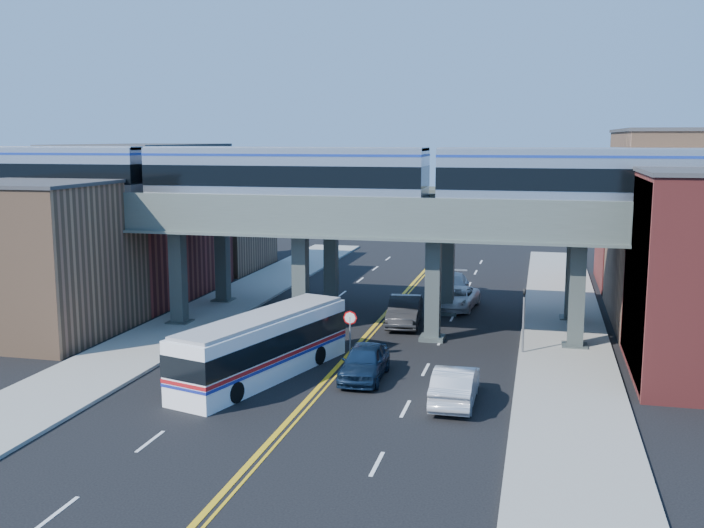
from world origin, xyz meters
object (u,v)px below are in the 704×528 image
at_px(car_lane_c, 457,298).
at_px(car_lane_d, 451,286).
at_px(car_parked_curb, 455,385).
at_px(traffic_signal, 524,313).
at_px(transit_bus, 263,347).
at_px(car_lane_a, 364,362).
at_px(stop_sign, 350,327).
at_px(car_lane_b, 405,311).
at_px(transit_train, 285,175).

distance_m(car_lane_c, car_lane_d, 3.61).
bearing_deg(car_parked_curb, traffic_signal, -107.32).
height_order(transit_bus, car_lane_a, transit_bus).
height_order(stop_sign, car_lane_b, stop_sign).
bearing_deg(car_lane_a, transit_train, 127.73).
height_order(stop_sign, car_parked_curb, stop_sign).
height_order(transit_train, car_lane_c, transit_train).
xyz_separation_m(stop_sign, car_lane_c, (4.16, 13.84, -1.02)).
xyz_separation_m(car_lane_c, car_lane_d, (-0.78, 3.52, 0.14)).
bearing_deg(transit_bus, car_lane_c, -6.47).
height_order(car_lane_a, car_lane_b, car_lane_b).
xyz_separation_m(transit_train, car_lane_b, (6.71, 3.26, -8.55)).
height_order(stop_sign, car_lane_d, stop_sign).
relative_size(stop_sign, car_lane_d, 0.44).
bearing_deg(transit_train, stop_sign, -43.81).
bearing_deg(car_lane_c, car_lane_b, -109.50).
relative_size(traffic_signal, car_lane_d, 0.68).
height_order(car_lane_a, car_lane_c, car_lane_a).
distance_m(transit_bus, car_lane_a, 5.01).
relative_size(transit_bus, car_lane_d, 1.96).
bearing_deg(car_lane_c, car_lane_a, -92.90).
relative_size(stop_sign, car_lane_a, 0.53).
height_order(transit_train, car_parked_curb, transit_train).
xyz_separation_m(transit_bus, car_lane_d, (6.75, 21.49, -0.65)).
relative_size(traffic_signal, car_lane_b, 0.75).
bearing_deg(transit_train, car_parked_curb, -43.14).
bearing_deg(car_lane_a, car_lane_d, 83.08).
relative_size(stop_sign, car_lane_c, 0.49).
relative_size(transit_bus, car_lane_b, 2.17).
distance_m(traffic_signal, car_lane_c, 11.94).
bearing_deg(stop_sign, traffic_signal, 18.63).
bearing_deg(car_parked_curb, car_lane_c, -84.11).
relative_size(transit_train, car_parked_curb, 10.11).
height_order(stop_sign, transit_bus, transit_bus).
height_order(traffic_signal, car_lane_b, traffic_signal).
bearing_deg(car_lane_d, car_lane_b, -104.37).
relative_size(car_lane_b, car_lane_d, 0.90).
bearing_deg(traffic_signal, car_lane_b, 144.57).
height_order(car_lane_a, car_parked_curb, car_lane_a).
xyz_separation_m(stop_sign, traffic_signal, (8.90, 3.00, 0.54)).
relative_size(car_lane_b, car_lane_c, 1.02).
xyz_separation_m(traffic_signal, car_lane_d, (-5.52, 14.37, -1.42)).
xyz_separation_m(traffic_signal, car_lane_b, (-7.40, 5.26, -1.40)).
xyz_separation_m(car_lane_b, car_lane_c, (2.66, 5.58, -0.16)).
distance_m(transit_train, car_lane_a, 13.63).
distance_m(car_lane_b, car_lane_c, 6.18).
distance_m(car_lane_c, car_parked_curb, 19.64).
xyz_separation_m(transit_bus, car_parked_curb, (9.57, -1.57, -0.68)).
bearing_deg(car_lane_c, car_lane_d, 108.48).
distance_m(traffic_signal, car_lane_a, 9.74).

